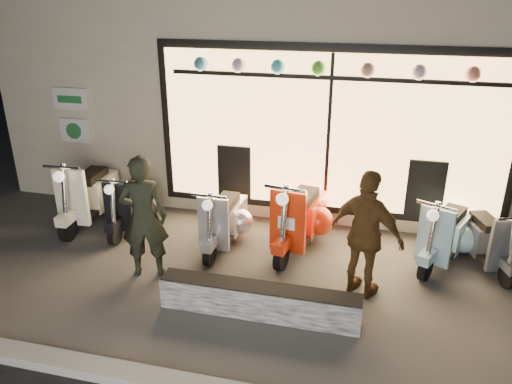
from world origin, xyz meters
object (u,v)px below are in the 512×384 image
scooter_red (301,216)px  woman (367,235)px  man (144,217)px  graffiti_barrier (259,301)px  scooter_silver (225,218)px

scooter_red → woman: 1.53m
woman → scooter_red: bearing=-22.7°
man → graffiti_barrier: bearing=144.4°
graffiti_barrier → woman: (1.16, 0.78, 0.63)m
scooter_red → man: 2.35m
scooter_silver → woman: bearing=-22.1°
man → scooter_red: bearing=-161.8°
man → woman: man is taller
graffiti_barrier → scooter_red: size_ratio=1.48×
scooter_silver → scooter_red: scooter_red is taller
scooter_red → man: size_ratio=0.95×
woman → scooter_silver: bearing=3.2°
scooter_red → woman: size_ratio=0.97×
graffiti_barrier → scooter_red: scooter_red is taller
scooter_silver → woman: (2.09, -0.90, 0.43)m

